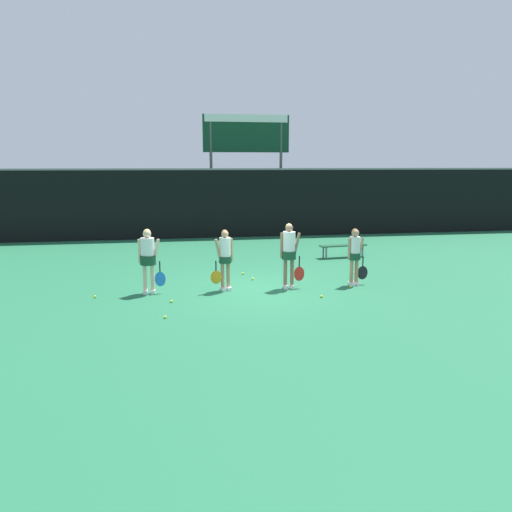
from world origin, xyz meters
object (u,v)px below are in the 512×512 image
object	(u,v)px
tennis_ball_0	(321,296)
tennis_ball_1	(243,273)
player_1	(225,255)
bench_courtside	(343,247)
player_3	(355,253)
tennis_ball_7	(253,279)
tennis_ball_5	(353,272)
player_0	(148,255)
tennis_ball_6	(165,317)
scoreboard	(246,141)
tennis_ball_4	(95,297)
player_2	(289,250)
tennis_ball_2	(351,287)
tennis_ball_3	(171,301)

from	to	relation	value
tennis_ball_0	tennis_ball_1	distance (m)	3.44
player_1	tennis_ball_0	size ratio (longest dim) A/B	23.30
bench_courtside	player_3	xyz separation A→B (m)	(-1.12, -4.11, 0.53)
player_3	tennis_ball_7	world-z (taller)	player_3
tennis_ball_5	tennis_ball_7	world-z (taller)	tennis_ball_7
tennis_ball_1	player_1	bearing A→B (deg)	-111.95
player_0	tennis_ball_6	bearing A→B (deg)	-77.76
tennis_ball_6	player_0	bearing A→B (deg)	100.68
scoreboard	tennis_ball_7	bearing A→B (deg)	-97.54
scoreboard	player_3	bearing A→B (deg)	-83.07
scoreboard	tennis_ball_4	world-z (taller)	scoreboard
scoreboard	tennis_ball_0	bearing A→B (deg)	-89.69
scoreboard	player_1	world-z (taller)	scoreboard
player_3	tennis_ball_0	bearing A→B (deg)	-147.61
scoreboard	bench_courtside	distance (m)	8.62
player_3	tennis_ball_6	world-z (taller)	player_3
tennis_ball_1	tennis_ball_7	xyz separation A→B (m)	(0.18, -0.79, 0.00)
player_1	player_2	world-z (taller)	player_2
scoreboard	tennis_ball_6	size ratio (longest dim) A/B	88.27
bench_courtside	tennis_ball_7	xyz separation A→B (m)	(-3.85, -3.04, -0.36)
bench_courtside	player_0	distance (m)	7.95
player_0	tennis_ball_7	bearing A→B (deg)	21.39
scoreboard	tennis_ball_5	bearing A→B (deg)	-79.08
tennis_ball_1	tennis_ball_7	distance (m)	0.81
bench_courtside	tennis_ball_2	xyz separation A→B (m)	(-1.33, -4.41, -0.37)
scoreboard	player_3	xyz separation A→B (m)	(1.37, -11.30, -3.52)
tennis_ball_3	tennis_ball_6	bearing A→B (deg)	-96.14
tennis_ball_2	tennis_ball_6	size ratio (longest dim) A/B	1.03
tennis_ball_0	tennis_ball_6	xyz separation A→B (m)	(-3.93, -1.10, -0.00)
tennis_ball_6	tennis_ball_7	bearing A→B (deg)	53.16
player_3	tennis_ball_4	distance (m)	7.08
player_2	tennis_ball_3	distance (m)	3.48
tennis_ball_7	tennis_ball_1	bearing A→B (deg)	102.85
bench_courtside	player_3	size ratio (longest dim) A/B	1.12
bench_courtside	tennis_ball_4	bearing A→B (deg)	-158.89
scoreboard	tennis_ball_3	world-z (taller)	scoreboard
player_2	tennis_ball_0	bearing A→B (deg)	-58.51
player_0	tennis_ball_0	distance (m)	4.63
bench_courtside	tennis_ball_1	distance (m)	4.62
player_0	tennis_ball_4	size ratio (longest dim) A/B	25.79
player_1	tennis_ball_5	xyz separation A→B (m)	(4.18, 1.44, -0.92)
tennis_ball_5	tennis_ball_4	bearing A→B (deg)	-167.38
tennis_ball_4	tennis_ball_7	bearing A→B (deg)	16.88
player_3	tennis_ball_1	xyz separation A→B (m)	(-2.91, 1.87, -0.90)
player_2	tennis_ball_4	size ratio (longest dim) A/B	26.93
player_3	tennis_ball_0	size ratio (longest dim) A/B	22.68
tennis_ball_1	tennis_ball_2	bearing A→B (deg)	-38.78
player_2	tennis_ball_2	world-z (taller)	player_2
tennis_ball_0	tennis_ball_2	bearing A→B (deg)	38.39
player_2	tennis_ball_4	distance (m)	5.22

